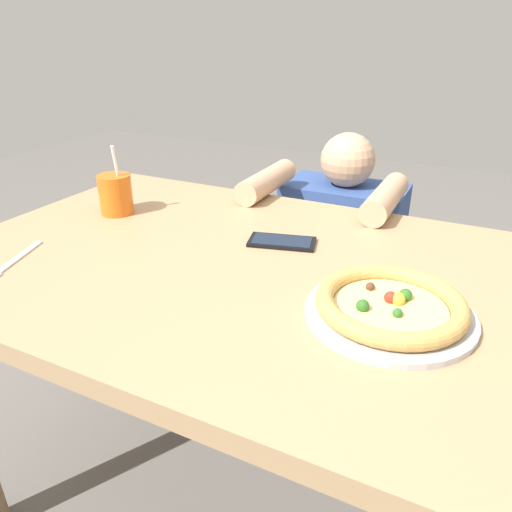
# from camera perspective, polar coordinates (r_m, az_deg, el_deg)

# --- Properties ---
(ground_plane) EXTENTS (8.00, 8.00, 0.00)m
(ground_plane) POSITION_cam_1_polar(r_m,az_deg,el_deg) (1.50, -1.43, -27.14)
(ground_plane) COLOR #66605B
(dining_table) EXTENTS (1.28, 0.85, 0.75)m
(dining_table) POSITION_cam_1_polar(r_m,az_deg,el_deg) (1.07, -1.80, -5.82)
(dining_table) COLOR tan
(dining_table) RESTS_ON ground
(pizza_near) EXTENTS (0.29, 0.29, 0.04)m
(pizza_near) POSITION_cam_1_polar(r_m,az_deg,el_deg) (0.84, 15.58, -5.82)
(pizza_near) COLOR #B7B7BC
(pizza_near) RESTS_ON dining_table
(drink_cup_colored) EXTENTS (0.09, 0.09, 0.18)m
(drink_cup_colored) POSITION_cam_1_polar(r_m,az_deg,el_deg) (1.31, -16.28, 7.05)
(drink_cup_colored) COLOR orange
(drink_cup_colored) RESTS_ON dining_table
(fork) EXTENTS (0.08, 0.20, 0.00)m
(fork) POSITION_cam_1_polar(r_m,az_deg,el_deg) (1.12, -27.05, -0.78)
(fork) COLOR silver
(fork) RESTS_ON dining_table
(cell_phone) EXTENTS (0.16, 0.11, 0.01)m
(cell_phone) POSITION_cam_1_polar(r_m,az_deg,el_deg) (1.09, 3.09, 1.70)
(cell_phone) COLOR black
(cell_phone) RESTS_ON dining_table
(diner_seated) EXTENTS (0.42, 0.52, 0.90)m
(diner_seated) POSITION_cam_1_polar(r_m,az_deg,el_deg) (1.71, 9.61, -2.43)
(diner_seated) COLOR #333847
(diner_seated) RESTS_ON ground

